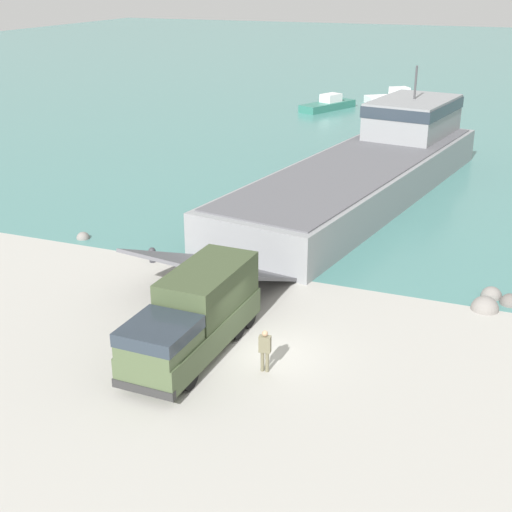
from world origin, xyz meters
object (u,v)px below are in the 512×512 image
soldier_on_ramp (265,348)px  moored_boat_a (396,97)px  moored_boat_c (328,104)px  mooring_bollard (152,254)px  landing_craft (371,165)px  military_truck (194,316)px

soldier_on_ramp → moored_boat_a: bearing=178.8°
moored_boat_a → moored_boat_c: 9.23m
soldier_on_ramp → mooring_bollard: bearing=-138.7°
moored_boat_c → moored_boat_a: bearing=-105.6°
landing_craft → mooring_bollard: landing_craft is taller
soldier_on_ramp → moored_boat_c: size_ratio=0.23×
landing_craft → moored_boat_c: (-11.34, 28.56, -1.28)m
landing_craft → moored_boat_a: (-5.49, 35.69, -1.25)m
landing_craft → soldier_on_ramp: (1.85, -24.50, -0.85)m
soldier_on_ramp → mooring_bollard: (-9.21, 7.88, -0.55)m
mooring_bollard → military_truck: bearing=-50.8°
moored_boat_c → mooring_bollard: bearing=118.8°
military_truck → moored_boat_a: military_truck is taller
military_truck → soldier_on_ramp: size_ratio=4.52×
landing_craft → moored_boat_a: landing_craft is taller
landing_craft → moored_boat_c: landing_craft is taller
mooring_bollard → moored_boat_a: bearing=88.0°
landing_craft → mooring_bollard: 18.23m
soldier_on_ramp → moored_boat_a: (-7.34, 60.19, -0.41)m
military_truck → moored_boat_c: size_ratio=1.04×
moored_boat_a → mooring_bollard: moored_boat_a is taller
landing_craft → military_truck: landing_craft is taller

